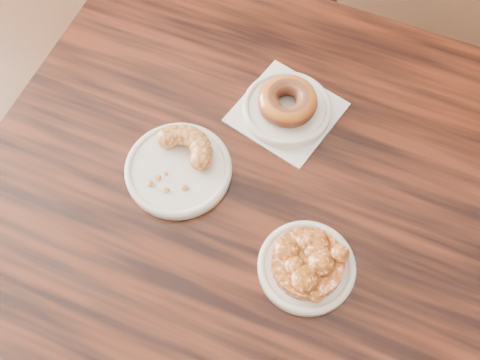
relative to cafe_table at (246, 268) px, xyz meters
The scene contains 9 objects.
floor 0.39m from the cafe_table, 104.50° to the left, with size 5.00×5.00×0.00m, color black.
cafe_table is the anchor object (origin of this frame).
napkin 0.41m from the cafe_table, 92.80° to the left, with size 0.16×0.16×0.00m, color silver.
plate_donut 0.42m from the cafe_table, 93.03° to the left, with size 0.15×0.15×0.01m, color silver.
plate_cruller 0.40m from the cafe_table, behind, with size 0.18×0.18×0.01m, color silver.
plate_fritter 0.41m from the cafe_table, 28.38° to the right, with size 0.15×0.15×0.01m, color silver.
glazed_donut 0.44m from the cafe_table, 93.03° to the left, with size 0.10×0.10×0.04m, color #8E4D14.
apple_fritter 0.43m from the cafe_table, 28.38° to the right, with size 0.15×0.15×0.04m, color #422007, non-canonical shape.
cruller_fragment 0.42m from the cafe_table, behind, with size 0.12×0.12×0.03m, color #5D3412, non-canonical shape.
Camera 1 is at (0.20, -0.48, 1.63)m, focal length 45.00 mm.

